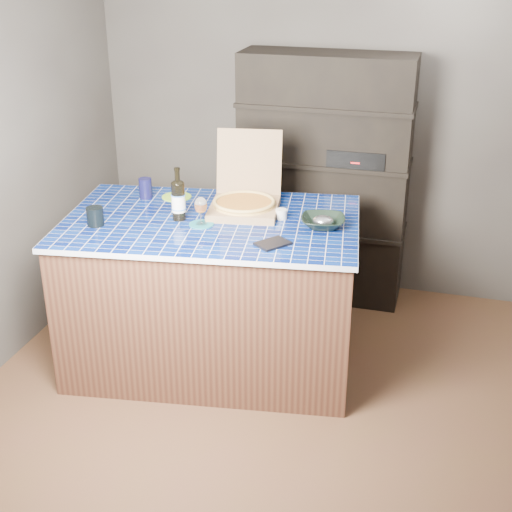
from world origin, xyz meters
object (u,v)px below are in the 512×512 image
(mead_bottle, at_px, (178,199))
(wine_glass, at_px, (201,206))
(pizza_box, at_px, (245,201))
(dvd_case, at_px, (273,244))
(kitchen_island, at_px, (213,291))
(bowl, at_px, (323,222))

(mead_bottle, height_order, wine_glass, mead_bottle)
(pizza_box, xyz_separation_m, dvd_case, (0.30, -0.47, -0.06))
(mead_bottle, bearing_deg, kitchen_island, 14.04)
(kitchen_island, height_order, pizza_box, pizza_box)
(pizza_box, height_order, bowl, pizza_box)
(wine_glass, bearing_deg, pizza_box, 58.95)
(wine_glass, bearing_deg, bowl, 13.10)
(kitchen_island, bearing_deg, dvd_case, -38.47)
(dvd_case, distance_m, bowl, 0.40)
(mead_bottle, distance_m, bowl, 0.86)
(kitchen_island, distance_m, mead_bottle, 0.64)
(kitchen_island, bearing_deg, bowl, -2.32)
(pizza_box, bearing_deg, kitchen_island, -136.00)
(bowl, bearing_deg, pizza_box, 165.45)
(wine_glass, distance_m, dvd_case, 0.52)
(wine_glass, relative_size, dvd_case, 0.93)
(dvd_case, bearing_deg, wine_glass, -161.91)
(kitchen_island, xyz_separation_m, dvd_case, (0.45, -0.27, 0.49))
(dvd_case, bearing_deg, pizza_box, 160.59)
(pizza_box, relative_size, bowl, 2.18)
(bowl, bearing_deg, kitchen_island, -174.20)
(dvd_case, bearing_deg, mead_bottle, -161.20)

